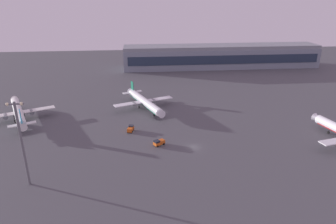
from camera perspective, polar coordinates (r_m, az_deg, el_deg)
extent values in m
plane|color=#4C4C51|center=(111.22, 4.84, -6.56)|extent=(416.00, 416.00, 0.00)
cube|color=gray|center=(235.15, 9.89, 9.99)|extent=(144.33, 22.00, 14.00)
cube|color=#263347|center=(224.46, 10.65, 9.59)|extent=(138.56, 0.40, 6.16)
cube|color=gray|center=(233.73, 10.02, 11.96)|extent=(144.33, 19.80, 2.40)
cone|color=white|center=(139.93, 26.03, -1.02)|extent=(3.80, 2.93, 3.39)
cylinder|color=#333338|center=(135.93, 27.95, -2.75)|extent=(0.26, 0.26, 3.33)
cylinder|color=black|center=(136.55, 27.83, -3.39)|extent=(0.59, 1.09, 1.03)
cylinder|color=silver|center=(147.82, -26.25, 0.07)|extent=(16.99, 32.40, 3.57)
cone|color=silver|center=(165.00, -26.79, 2.04)|extent=(4.02, 3.44, 3.39)
cone|color=silver|center=(130.71, -25.57, -2.44)|extent=(4.01, 3.71, 3.22)
cube|color=silver|center=(147.00, -26.21, -0.11)|extent=(29.03, 15.63, 0.33)
cube|color=silver|center=(132.30, -25.66, -2.09)|extent=(10.37, 6.26, 0.33)
cube|color=#1984B2|center=(131.56, -25.87, -0.90)|extent=(1.48, 2.87, 6.11)
cylinder|color=slate|center=(147.15, -28.15, -0.71)|extent=(3.26, 3.93, 2.07)
cylinder|color=slate|center=(147.45, -24.19, 0.01)|extent=(3.26, 3.93, 2.07)
cube|color=#1984B2|center=(148.14, -26.19, -0.28)|extent=(15.56, 29.78, 0.34)
cylinder|color=#333338|center=(158.62, -26.49, 0.74)|extent=(0.26, 0.26, 3.34)
cylinder|color=black|center=(159.15, -26.39, 0.18)|extent=(0.76, 1.10, 1.03)
cylinder|color=#333338|center=(146.11, -26.87, -0.97)|extent=(0.26, 0.26, 3.34)
cylinder|color=black|center=(146.69, -26.76, -1.58)|extent=(0.76, 1.10, 1.03)
cylinder|color=#333338|center=(146.23, -25.27, -0.68)|extent=(0.26, 0.26, 3.34)
cylinder|color=black|center=(146.81, -25.17, -1.29)|extent=(0.76, 1.10, 1.03)
cylinder|color=white|center=(145.65, -4.41, 1.96)|extent=(15.51, 32.04, 3.49)
cone|color=white|center=(130.58, -1.34, -0.31)|extent=(3.90, 3.28, 3.32)
cone|color=white|center=(161.41, -6.92, 3.81)|extent=(3.87, 3.56, 3.14)
cube|color=white|center=(146.51, -4.55, 2.00)|extent=(28.69, 14.32, 0.32)
cube|color=white|center=(159.80, -6.70, 3.71)|extent=(10.21, 5.80, 0.32)
cube|color=#146B4C|center=(158.73, -6.71, 4.65)|extent=(1.35, 2.83, 5.98)
cylinder|color=slate|center=(148.64, -2.75, 2.07)|extent=(3.11, 3.82, 2.02)
cylinder|color=slate|center=(144.97, -6.38, 1.45)|extent=(3.11, 3.82, 2.02)
cube|color=#146B4C|center=(145.97, -4.40, 1.61)|extent=(14.20, 29.45, 0.33)
cylinder|color=#333338|center=(137.12, -2.63, 0.02)|extent=(0.26, 0.26, 3.26)
cylinder|color=black|center=(137.71, -2.62, -0.61)|extent=(0.72, 1.08, 1.01)
cylinder|color=#333338|center=(148.93, -4.02, 1.75)|extent=(0.26, 0.26, 3.26)
cylinder|color=black|center=(149.49, -4.01, 1.16)|extent=(0.72, 1.08, 1.01)
cylinder|color=#333338|center=(147.48, -5.46, 1.50)|extent=(0.26, 0.26, 3.26)
cylinder|color=black|center=(148.04, -5.44, 0.91)|extent=(0.72, 1.08, 1.01)
cube|color=#D85919|center=(111.13, -2.09, -5.93)|extent=(2.85, 2.82, 1.10)
cube|color=#1E232D|center=(110.72, -2.10, -5.52)|extent=(2.55, 2.54, 0.70)
cube|color=#D85919|center=(112.06, -1.31, -5.60)|extent=(3.06, 2.91, 1.40)
cylinder|color=black|center=(110.62, -1.95, -6.39)|extent=(0.92, 0.74, 0.90)
cylinder|color=black|center=(111.84, -2.47, -6.07)|extent=(0.92, 0.74, 0.90)
cylinder|color=black|center=(112.04, -0.83, -6.00)|extent=(0.92, 0.74, 0.90)
cylinder|color=black|center=(113.25, -1.36, -5.69)|extent=(0.92, 0.74, 0.90)
cube|color=#D85919|center=(124.25, -6.91, -3.02)|extent=(2.41, 2.49, 1.10)
cube|color=#1E232D|center=(123.89, -6.93, -2.64)|extent=(2.20, 2.20, 0.70)
cube|color=#D85919|center=(122.52, -7.12, -3.31)|extent=(2.40, 2.76, 1.40)
cylinder|color=black|center=(124.93, -7.25, -3.17)|extent=(0.49, 0.94, 0.90)
cylinder|color=black|center=(124.55, -6.49, -3.21)|extent=(0.49, 0.94, 0.90)
cylinder|color=black|center=(122.57, -7.55, -3.68)|extent=(0.49, 0.94, 0.90)
cylinder|color=black|center=(122.18, -6.77, -3.73)|extent=(0.49, 0.94, 0.90)
cylinder|color=slate|center=(93.66, -25.62, -5.64)|extent=(0.70, 0.70, 25.44)
cube|color=slate|center=(89.29, -26.84, 1.34)|extent=(4.80, 0.40, 0.40)
sphere|color=#F9EAB2|center=(89.96, -27.91, 1.29)|extent=(0.90, 0.90, 0.90)
sphere|color=#F9EAB2|center=(88.65, -25.76, 1.39)|extent=(0.90, 0.90, 0.90)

